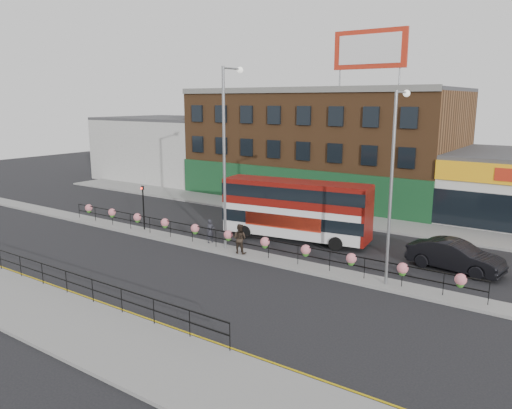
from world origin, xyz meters
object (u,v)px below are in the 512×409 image
Objects in this scene: double_decker_bus at (296,204)px; pedestrian_b at (240,239)px; pedestrian_a at (210,231)px; car at (455,256)px; lamp_column_west at (227,143)px; lamp_column_east at (394,172)px.

double_decker_bus is 5.58× the size of pedestrian_b.
pedestrian_a is 3.03m from pedestrian_b.
car is 12.32m from pedestrian_b.
pedestrian_b is 0.16× the size of lamp_column_west.
lamp_column_east reaches higher than pedestrian_b.
pedestrian_b reaches higher than pedestrian_a.
lamp_column_west is at bearing -120.37° from double_decker_bus.
lamp_column_west reaches higher than lamp_column_east.
car is 3.40× the size of pedestrian_a.
lamp_column_east is at bearing -29.11° from double_decker_bus.
car is 2.89× the size of pedestrian_b.
double_decker_bus is 5.19m from pedestrian_b.
lamp_column_west is at bearing -78.40° from pedestrian_a.
pedestrian_a is 0.85× the size of pedestrian_b.
lamp_column_east is (9.19, 0.35, 4.79)m from pedestrian_b.
pedestrian_a is (-14.34, -3.93, 0.09)m from car.
double_decker_bus reaches higher than pedestrian_b.
car is (10.35, -0.22, -1.64)m from double_decker_bus.
lamp_column_west reaches higher than pedestrian_b.
pedestrian_b is at bearing -102.15° from double_decker_bus.
double_decker_bus is 5.96m from pedestrian_a.
lamp_column_west is (1.52, -0.07, 5.82)m from pedestrian_a.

